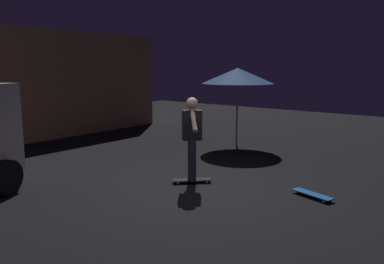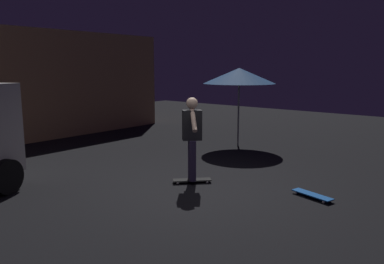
{
  "view_description": "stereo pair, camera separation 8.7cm",
  "coord_description": "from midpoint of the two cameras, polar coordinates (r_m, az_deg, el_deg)",
  "views": [
    {
      "loc": [
        -5.45,
        -4.4,
        2.33
      ],
      "look_at": [
        0.37,
        0.29,
        1.05
      ],
      "focal_mm": 35.62,
      "sensor_mm": 36.0,
      "label": 1
    },
    {
      "loc": [
        -5.4,
        -4.47,
        2.33
      ],
      "look_at": [
        0.37,
        0.29,
        1.05
      ],
      "focal_mm": 35.62,
      "sensor_mm": 36.0,
      "label": 2
    }
  ],
  "objects": [
    {
      "name": "skateboard_ridden",
      "position": [
        7.81,
        -0.32,
        -7.21
      ],
      "size": [
        0.7,
        0.68,
        0.07
      ],
      "color": "black",
      "rests_on": "ground_plane"
    },
    {
      "name": "skateboard_spare",
      "position": [
        7.29,
        17.25,
        -8.91
      ],
      "size": [
        0.39,
        0.81,
        0.07
      ],
      "color": "#1959B2",
      "rests_on": "ground_plane"
    },
    {
      "name": "ground_plane",
      "position": [
        7.38,
        -0.35,
        -8.68
      ],
      "size": [
        28.0,
        28.0,
        0.0
      ],
      "primitive_type": "plane",
      "color": "black"
    },
    {
      "name": "skater",
      "position": [
        7.59,
        -0.33,
        -0.1
      ],
      "size": [
        0.74,
        0.77,
        1.67
      ],
      "color": "#382D4C",
      "rests_on": "skateboard_ridden"
    },
    {
      "name": "patio_umbrella",
      "position": [
        11.28,
        6.63,
        8.35
      ],
      "size": [
        2.1,
        2.1,
        2.3
      ],
      "color": "slate",
      "rests_on": "ground_plane"
    }
  ]
}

